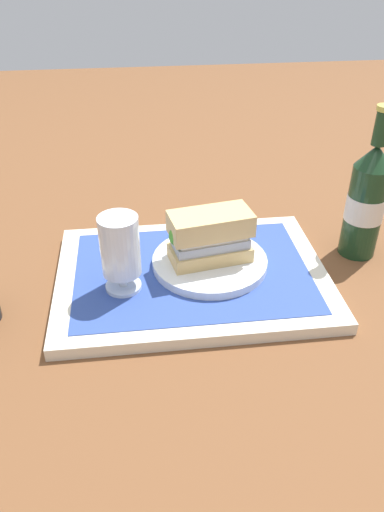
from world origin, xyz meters
TOP-DOWN VIEW (x-y plane):
  - ground_plane at (0.00, 0.00)m, footprint 3.00×3.00m
  - tray at (0.00, 0.00)m, footprint 0.44×0.32m
  - placemat at (0.00, 0.00)m, footprint 0.38×0.27m
  - plate at (-0.03, -0.01)m, footprint 0.19×0.19m
  - sandwich at (-0.03, -0.01)m, footprint 0.14×0.09m
  - beer_glass at (0.11, 0.03)m, footprint 0.06×0.06m
  - second_bottle at (-0.31, -0.05)m, footprint 0.07×0.07m

SIDE VIEW (x-z plane):
  - ground_plane at x=0.00m, z-range 0.00..0.00m
  - tray at x=0.00m, z-range 0.00..0.02m
  - placemat at x=0.00m, z-range 0.02..0.02m
  - plate at x=-0.03m, z-range 0.02..0.04m
  - sandwich at x=-0.03m, z-range 0.04..0.12m
  - beer_glass at x=0.11m, z-range 0.03..0.15m
  - second_bottle at x=-0.31m, z-range -0.03..0.24m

